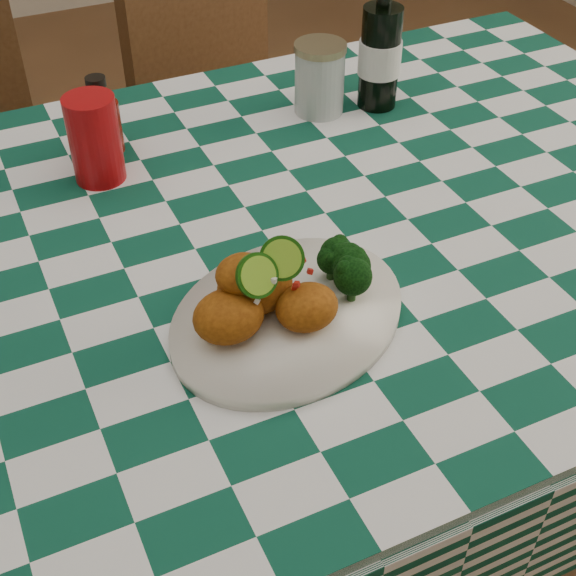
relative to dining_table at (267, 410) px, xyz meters
name	(u,v)px	position (x,y,z in m)	size (l,w,h in m)	color
ground	(270,535)	(0.00, 0.00, -0.39)	(5.00, 5.00, 0.00)	brown
dining_table	(267,410)	(0.00, 0.00, 0.00)	(1.66, 1.06, 0.79)	#0D4632
plate	(288,316)	(-0.05, -0.19, 0.40)	(0.33, 0.26, 0.02)	white
fried_chicken_pile	(271,284)	(-0.07, -0.19, 0.46)	(0.16, 0.12, 0.10)	#A1530F
broccoli_side	(344,270)	(0.04, -0.18, 0.44)	(0.07, 0.07, 0.06)	black
red_tumbler	(95,139)	(-0.17, 0.24, 0.46)	(0.08, 0.08, 0.14)	#9E080C
ketchup_bottle	(101,115)	(-0.14, 0.31, 0.46)	(0.06, 0.06, 0.13)	#680D05
mason_jar	(320,78)	(0.24, 0.29, 0.46)	(0.09, 0.09, 0.12)	#B2BCBA
beer_bottle	(381,38)	(0.34, 0.26, 0.52)	(0.07, 0.07, 0.25)	black
wooden_chair_right	(257,151)	(0.29, 0.71, 0.07)	(0.42, 0.44, 0.92)	#472814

